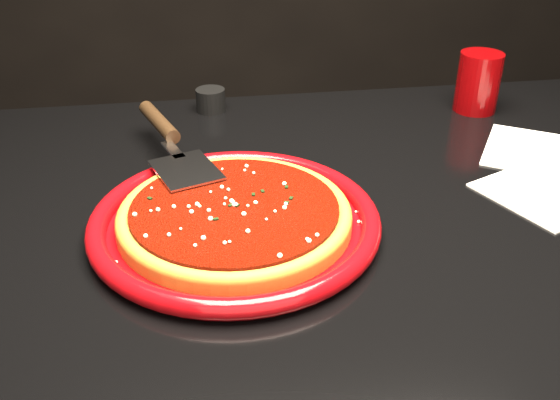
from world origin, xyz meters
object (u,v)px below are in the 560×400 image
Objects in this scene: cup at (478,82)px; ramekin at (211,100)px; table at (321,399)px; pizza_server at (172,141)px; plate at (235,221)px.

ramekin is at bearing 171.60° from cup.
table is at bearing -67.75° from ramekin.
cup is at bearing -3.32° from pizza_server.
pizza_server reaches higher than plate.
table is 0.60m from cup.
table is at bearing -139.58° from cup.
plate is 1.10× the size of pizza_server.
plate is 6.98× the size of ramekin.
cup is (0.45, 0.33, 0.04)m from plate.
plate is at bearing -158.11° from table.
ramekin is (-0.14, 0.34, 0.39)m from table.
plate is 0.56m from cup.
pizza_server is (-0.20, 0.12, 0.42)m from table.
plate is (-0.13, -0.05, 0.39)m from table.
ramekin is at bearing 54.16° from pizza_server.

